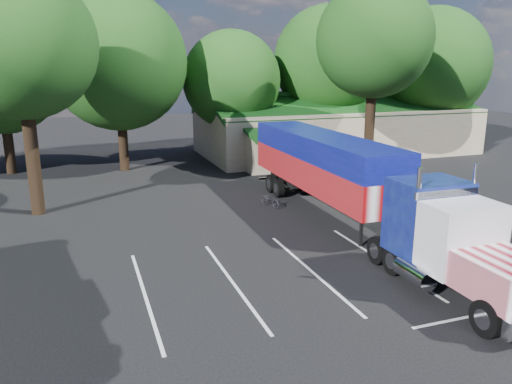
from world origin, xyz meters
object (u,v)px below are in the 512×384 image
object	(u,v)px
woman	(405,234)
silver_sedan	(289,155)
bicycle	(270,199)
semi_truck	(347,177)

from	to	relation	value
woman	silver_sedan	world-z (taller)	woman
bicycle	silver_sedan	distance (m)	12.40
bicycle	woman	bearing A→B (deg)	-89.29
semi_truck	silver_sedan	xyz separation A→B (m)	(3.64, 15.48, -1.73)
semi_truck	woman	bearing A→B (deg)	-82.55
woman	bicycle	bearing A→B (deg)	29.02
semi_truck	woman	distance (m)	4.53
silver_sedan	woman	bearing A→B (deg)	171.72
semi_truck	silver_sedan	size ratio (longest dim) A/B	4.49
woman	semi_truck	bearing A→B (deg)	18.49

